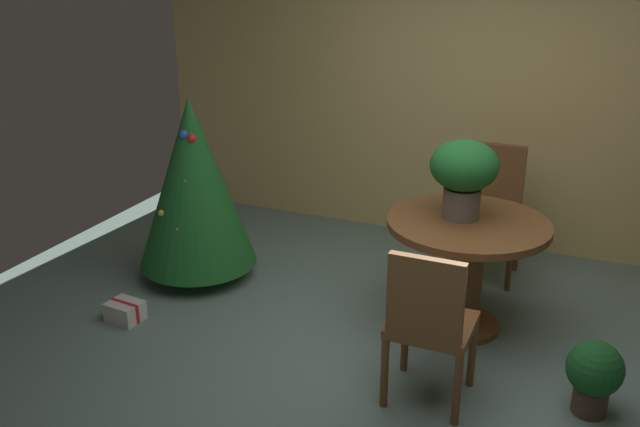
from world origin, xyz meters
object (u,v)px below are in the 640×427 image
Objects in this scene: wooden_chair_far at (493,204)px; holiday_tree at (194,183)px; round_dining_table at (466,255)px; wooden_chair_near at (429,321)px; potted_plant at (594,374)px; flower_vase at (464,171)px; gift_box_cream at (125,311)px.

wooden_chair_far is 2.25m from holiday_tree.
wooden_chair_near is at bearing -90.00° from round_dining_table.
round_dining_table is 2.41× the size of potted_plant.
flower_vase is 0.50× the size of wooden_chair_far.
round_dining_table is 0.74× the size of holiday_tree.
flower_vase reaches higher than gift_box_cream.
potted_plant is at bearing 18.24° from wooden_chair_near.
gift_box_cream is (-2.05, -0.87, -1.00)m from flower_vase.
potted_plant is at bearing -36.75° from round_dining_table.
wooden_chair_near is at bearing -161.76° from potted_plant.
flower_vase is 0.54× the size of wooden_chair_near.
holiday_tree reaches higher than wooden_chair_near.
round_dining_table is 1.11× the size of wooden_chair_near.
gift_box_cream is 0.56× the size of potted_plant.
round_dining_table is at bearing 143.25° from potted_plant.
wooden_chair_near is at bearing -2.30° from gift_box_cream.
wooden_chair_far reaches higher than gift_box_cream.
holiday_tree is 3.25× the size of potted_plant.
holiday_tree is 2.98m from potted_plant.
holiday_tree reaches higher than potted_plant.
round_dining_table is 2.31m from gift_box_cream.
flower_vase is 1.10m from wooden_chair_near.
holiday_tree reaches higher than wooden_chair_far.
flower_vase is at bearing 23.06° from gift_box_cream.
holiday_tree reaches higher than gift_box_cream.
potted_plant reaches higher than gift_box_cream.
flower_vase is 2.44m from gift_box_cream.
wooden_chair_near is at bearing -23.44° from holiday_tree.
holiday_tree reaches higher than flower_vase.
round_dining_table is at bearing 21.37° from gift_box_cream.
wooden_chair_far is 0.72× the size of holiday_tree.
wooden_chair_far reaches higher than wooden_chair_near.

